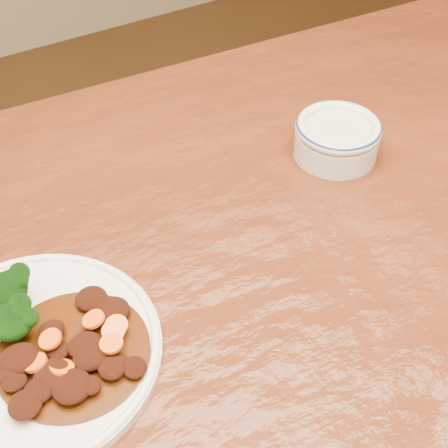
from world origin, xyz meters
TOP-DOWN VIEW (x-y plane):
  - dining_table at (0.00, 0.00)m, footprint 1.55×0.99m
  - dinner_plate at (-0.22, 0.05)m, footprint 0.24×0.24m
  - mince_stew at (-0.19, 0.02)m, footprint 0.14×0.14m
  - dip_bowl at (0.20, 0.15)m, footprint 0.11×0.11m

SIDE VIEW (x-z plane):
  - dining_table at x=0.00m, z-range 0.30..1.05m
  - dinner_plate at x=-0.22m, z-range 0.75..0.77m
  - mince_stew at x=-0.19m, z-range 0.76..0.78m
  - dip_bowl at x=0.20m, z-range 0.75..0.80m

